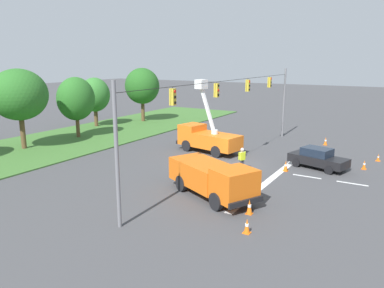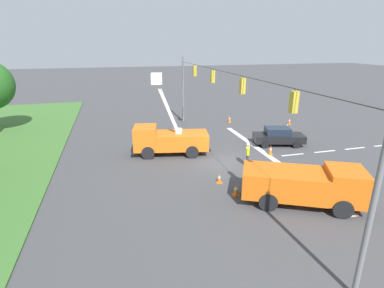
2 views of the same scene
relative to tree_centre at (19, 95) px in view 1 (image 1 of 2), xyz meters
The scene contains 20 objects.
ground_plane 19.93m from the tree_centre, 74.87° to the right, with size 200.00×200.00×0.00m, color #424244.
grass_verge 7.10m from the tree_centre, ahead, with size 56.00×12.00×0.10m, color #3D6B2D.
lane_markings 25.05m from the tree_centre, 78.16° to the right, with size 17.60×15.25×0.01m.
signal_gantry 19.30m from the tree_centre, 74.81° to the right, with size 26.20×0.33×7.20m.
tree_centre is the anchor object (origin of this frame).
tree_east 6.32m from the tree_centre, ahead, with size 4.07×3.62×6.36m.
tree_far_east 12.48m from the tree_centre, 13.42° to the left, with size 3.71×3.54×5.99m.
tree_east_end 18.09m from the tree_centre, ahead, with size 4.35×4.56×7.04m.
utility_truck_bucket_lift 17.26m from the tree_centre, 62.33° to the right, with size 3.32×6.28×6.39m.
utility_truck_support_near 21.05m from the tree_centre, 95.29° to the right, with size 4.96×6.81×2.23m.
sedan_black 26.14m from the tree_centre, 72.90° to the right, with size 2.86×4.62×1.56m.
road_worker 20.79m from the tree_centre, 78.96° to the right, with size 0.59×0.40×1.77m.
traffic_cone_foreground_left 17.82m from the tree_centre, 84.05° to the right, with size 0.36×0.36×0.66m.
traffic_cone_foreground_right 28.87m from the tree_centre, 55.61° to the right, with size 0.36×0.36×0.79m.
traffic_cone_mid_left 24.20m from the tree_centre, 97.77° to the right, with size 0.36×0.36×0.82m.
traffic_cone_mid_right 23.94m from the tree_centre, 76.29° to the right, with size 0.36×0.36×0.80m.
traffic_cone_near_bucket 31.34m from the tree_centre, 66.78° to the right, with size 0.36×0.36×0.59m.
traffic_cone_lane_edge_a 25.33m from the tree_centre, 102.53° to the right, with size 0.36×0.36×0.74m.
traffic_cone_far_left 18.06m from the tree_centre, 90.18° to the right, with size 0.36×0.36×0.77m.
traffic_cone_far_right 29.59m from the tree_centre, 71.90° to the right, with size 0.36×0.36×0.72m.
Camera 1 is at (-25.94, -11.89, 8.11)m, focal length 35.00 mm.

